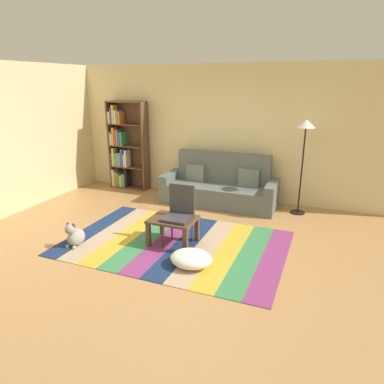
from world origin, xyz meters
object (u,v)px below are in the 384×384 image
pouf (191,259)px  dog (75,236)px  coffee_table (173,223)px  bookshelf (124,149)px  couch (220,187)px  folding_chair (179,210)px  tv_remote (170,218)px  standing_lamp (305,136)px

pouf → dog: size_ratio=1.42×
coffee_table → dog: bearing=-155.4°
bookshelf → pouf: 4.04m
couch → folding_chair: (-0.02, -1.94, 0.20)m
tv_remote → couch: bearing=110.8°
standing_lamp → folding_chair: standing_lamp is taller
tv_remote → folding_chair: 0.19m
standing_lamp → couch: bearing=-178.6°
bookshelf → tv_remote: 3.27m
couch → standing_lamp: (1.53, 0.04, 1.10)m
coffee_table → standing_lamp: bearing=51.8°
couch → pouf: bearing=-80.7°
bookshelf → standing_lamp: size_ratio=1.13×
bookshelf → pouf: bearing=-45.5°
tv_remote → folding_chair: size_ratio=0.17×
coffee_table → standing_lamp: (1.61, 2.05, 1.10)m
pouf → tv_remote: bearing=137.7°
standing_lamp → folding_chair: 2.66m
dog → coffee_table: bearing=24.6°
coffee_table → tv_remote: (-0.03, -0.04, 0.09)m
standing_lamp → tv_remote: bearing=-128.2°
couch → bookshelf: 2.44m
bookshelf → couch: bearing=-6.8°
coffee_table → folding_chair: 0.22m
bookshelf → dog: (0.95, -2.90, -0.73)m
tv_remote → bookshelf: bearing=158.0°
pouf → tv_remote: tv_remote is taller
pouf → bookshelf: bearing=134.5°
pouf → dog: bearing=-177.5°
bookshelf → dog: bearing=-72.0°
bookshelf → standing_lamp: bookshelf is taller
coffee_table → pouf: coffee_table is taller
dog → tv_remote: tv_remote is taller
coffee_table → folding_chair: bearing=47.4°
coffee_table → tv_remote: bearing=-130.8°
couch → standing_lamp: size_ratio=1.31×
couch → coffee_table: size_ratio=3.34×
pouf → standing_lamp: standing_lamp is taller
dog → pouf: bearing=2.5°
coffee_table → pouf: bearing=-46.2°
coffee_table → tv_remote: tv_remote is taller
bookshelf → coffee_table: size_ratio=2.88×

